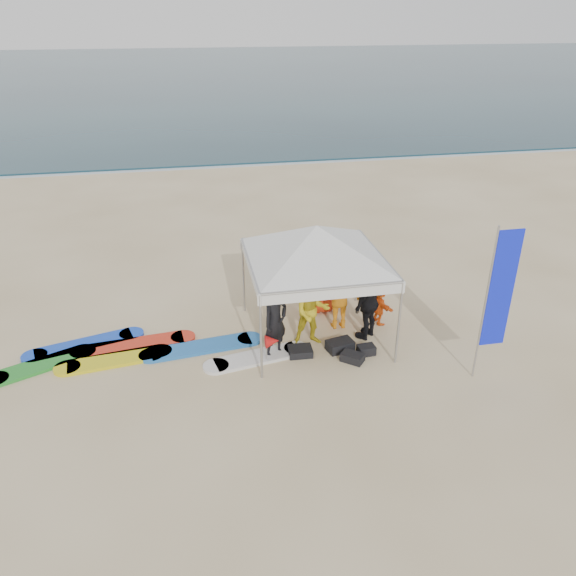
# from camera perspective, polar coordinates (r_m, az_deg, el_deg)

# --- Properties ---
(ground) EXTENTS (120.00, 120.00, 0.00)m
(ground) POSITION_cam_1_polar(r_m,az_deg,el_deg) (10.66, 4.13, -11.88)
(ground) COLOR beige
(ground) RESTS_ON ground
(ocean) EXTENTS (160.00, 84.00, 0.08)m
(ocean) POSITION_cam_1_polar(r_m,az_deg,el_deg) (68.38, -9.61, 20.80)
(ocean) COLOR #0C2633
(ocean) RESTS_ON ground
(shoreline_foam) EXTENTS (160.00, 1.20, 0.01)m
(shoreline_foam) POSITION_cam_1_polar(r_m,az_deg,el_deg) (27.14, -5.88, 12.40)
(shoreline_foam) COLOR silver
(shoreline_foam) RESTS_ON ground
(person_black_a) EXTENTS (0.72, 0.66, 1.65)m
(person_black_a) POSITION_cam_1_polar(r_m,az_deg,el_deg) (11.59, -1.31, -3.42)
(person_black_a) COLOR black
(person_black_a) RESTS_ON ground
(person_yellow) EXTENTS (0.78, 0.61, 1.60)m
(person_yellow) POSITION_cam_1_polar(r_m,az_deg,el_deg) (12.02, 2.42, -2.37)
(person_yellow) COLOR gold
(person_yellow) RESTS_ON ground
(person_orange_a) EXTENTS (1.13, 0.67, 1.72)m
(person_orange_a) POSITION_cam_1_polar(r_m,az_deg,el_deg) (12.70, 5.23, -0.50)
(person_orange_a) COLOR orange
(person_orange_a) RESTS_ON ground
(person_black_b) EXTENTS (1.06, 0.99, 1.76)m
(person_black_b) POSITION_cam_1_polar(r_m,az_deg,el_deg) (12.36, 8.24, -1.39)
(person_black_b) COLOR black
(person_black_b) RESTS_ON ground
(person_orange_b) EXTENTS (0.89, 0.64, 1.72)m
(person_orange_b) POSITION_cam_1_polar(r_m,az_deg,el_deg) (13.33, 3.51, 0.96)
(person_orange_b) COLOR red
(person_orange_b) RESTS_ON ground
(person_seated) EXTENTS (0.39, 0.90, 0.94)m
(person_seated) POSITION_cam_1_polar(r_m,az_deg,el_deg) (13.14, 9.29, -1.68)
(person_seated) COLOR orange
(person_seated) RESTS_ON ground
(canopy_tent) EXTENTS (3.96, 3.96, 2.99)m
(canopy_tent) POSITION_cam_1_polar(r_m,az_deg,el_deg) (11.60, 2.93, 6.30)
(canopy_tent) COLOR #A5A5A8
(canopy_tent) RESTS_ON ground
(feather_flag) EXTENTS (0.54, 0.04, 3.20)m
(feather_flag) POSITION_cam_1_polar(r_m,az_deg,el_deg) (11.17, 20.64, -0.34)
(feather_flag) COLOR #A5A5A8
(feather_flag) RESTS_ON ground
(marker_pennant) EXTENTS (0.28, 0.28, 0.64)m
(marker_pennant) POSITION_cam_1_polar(r_m,az_deg,el_deg) (11.55, -1.63, -5.44)
(marker_pennant) COLOR #A5A5A8
(marker_pennant) RESTS_ON ground
(gear_pile) EXTENTS (1.83, 0.97, 0.22)m
(gear_pile) POSITION_cam_1_polar(r_m,az_deg,el_deg) (12.05, 4.90, -6.31)
(gear_pile) COLOR black
(gear_pile) RESTS_ON ground
(surfboard_spread) EXTENTS (6.25, 2.16, 0.07)m
(surfboard_spread) POSITION_cam_1_polar(r_m,az_deg,el_deg) (12.45, -14.80, -6.35)
(surfboard_spread) COLOR gold
(surfboard_spread) RESTS_ON ground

